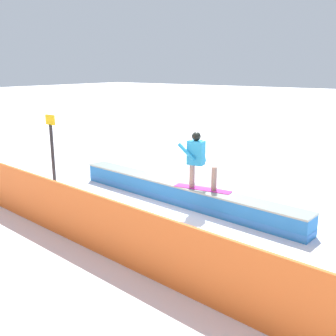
# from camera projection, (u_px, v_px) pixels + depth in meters

# --- Properties ---
(ground_plane) EXTENTS (120.00, 120.00, 0.00)m
(ground_plane) POSITION_uv_depth(u_px,v_px,m) (181.00, 203.00, 10.34)
(ground_plane) COLOR white
(grind_box) EXTENTS (6.99, 1.18, 0.53)m
(grind_box) POSITION_uv_depth(u_px,v_px,m) (181.00, 194.00, 10.28)
(grind_box) COLOR blue
(grind_box) RESTS_ON ground_plane
(snowboarder) EXTENTS (1.48, 0.55, 1.41)m
(snowboarder) POSITION_uv_depth(u_px,v_px,m) (198.00, 158.00, 9.64)
(snowboarder) COLOR #BD2A95
(snowboarder) RESTS_ON grind_box
(safety_fence) EXTENTS (11.76, 1.07, 1.17)m
(safety_fence) POSITION_uv_depth(u_px,v_px,m) (85.00, 219.00, 7.67)
(safety_fence) COLOR orange
(safety_fence) RESTS_ON ground_plane
(trail_marker) EXTENTS (0.40, 0.10, 2.09)m
(trail_marker) POSITION_uv_depth(u_px,v_px,m) (52.00, 147.00, 11.87)
(trail_marker) COLOR #262628
(trail_marker) RESTS_ON ground_plane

